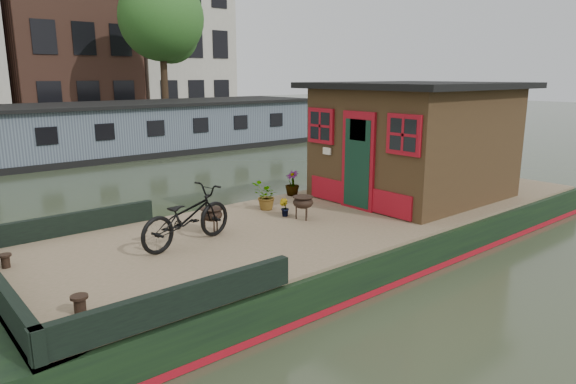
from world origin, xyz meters
TOP-DOWN VIEW (x-y plane):
  - ground at (0.00, 0.00)m, footprint 120.00×120.00m
  - houseboat_hull at (-1.33, 0.00)m, footprint 14.01×4.02m
  - houseboat_deck at (0.00, 0.00)m, footprint 11.80×3.80m
  - bow_bulwark at (-5.07, 0.00)m, footprint 3.00×4.00m
  - cabin at (2.19, 0.00)m, footprint 4.00×3.50m
  - bicycle at (-3.21, 0.21)m, footprint 1.78×0.92m
  - potted_plant_b at (-1.02, 0.50)m, footprint 0.19×0.21m
  - potted_plant_c at (-1.00, 1.08)m, footprint 0.57×0.52m
  - potted_plant_d at (0.20, 1.70)m, footprint 0.32×0.32m
  - brazier_front at (-0.88, 0.12)m, footprint 0.41×0.41m
  - brazier_rear at (-2.59, 0.49)m, footprint 0.40×0.40m
  - bollard_port at (-5.60, 0.92)m, footprint 0.17×0.17m
  - bollard_stbd at (-5.30, -1.16)m, footprint 0.19×0.19m
  - far_houseboat at (0.00, 14.00)m, footprint 20.40×4.40m
  - quay at (0.00, 20.50)m, footprint 60.00×6.00m
  - tree_right at (6.14, 19.07)m, footprint 4.40×4.40m

SIDE VIEW (x-z plane):
  - ground at x=0.00m, z-range 0.00..0.00m
  - houseboat_hull at x=-1.33m, z-range -0.03..0.57m
  - quay at x=0.00m, z-range 0.00..0.90m
  - houseboat_deck at x=0.00m, z-range 0.60..0.65m
  - bollard_port at x=-5.60m, z-range 0.65..0.84m
  - bollard_stbd at x=-5.30m, z-range 0.65..0.87m
  - potted_plant_b at x=-1.02m, z-range 0.65..0.98m
  - bow_bulwark at x=-5.07m, z-range 0.65..1.00m
  - brazier_rear at x=-2.59m, z-range 0.65..1.07m
  - brazier_front at x=-0.88m, z-range 0.65..1.08m
  - potted_plant_d at x=0.20m, z-range 0.65..1.19m
  - potted_plant_c at x=-1.00m, z-range 0.65..1.20m
  - far_houseboat at x=0.00m, z-range -0.09..2.02m
  - bicycle at x=-3.21m, z-range 0.65..1.54m
  - cabin at x=2.19m, z-range 0.67..3.09m
  - tree_right at x=6.14m, z-range 2.19..9.59m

